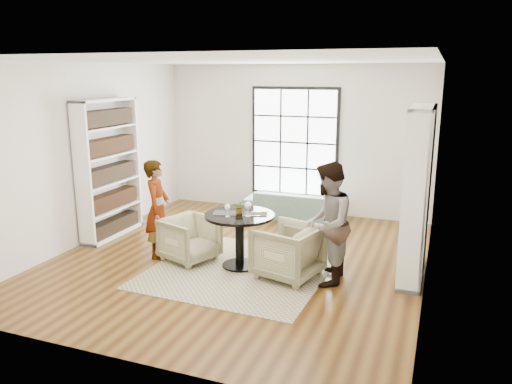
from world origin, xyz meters
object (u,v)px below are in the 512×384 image
at_px(wine_glass_right, 248,206).
at_px(person_left, 158,209).
at_px(armchair_right, 288,251).
at_px(person_right, 327,224).
at_px(wine_glass_left, 227,208).
at_px(armchair_left, 190,239).
at_px(sofa, 293,205).
at_px(flower_centerpiece, 240,207).
at_px(pedestal_table, 240,229).

bearing_deg(wine_glass_right, person_left, 178.32).
height_order(armchair_right, person_left, person_left).
xyz_separation_m(person_right, wine_glass_right, (-1.17, 0.04, 0.13)).
xyz_separation_m(person_right, wine_glass_left, (-1.44, -0.08, 0.11)).
height_order(armchair_left, wine_glass_left, wine_glass_left).
bearing_deg(armchair_right, sofa, -150.30).
height_order(armchair_left, person_left, person_left).
bearing_deg(person_left, sofa, -43.15).
distance_m(armchair_right, flower_centerpiece, 0.96).
distance_m(armchair_right, person_left, 2.19).
xyz_separation_m(armchair_right, person_right, (0.55, 0.00, 0.46)).
xyz_separation_m(wine_glass_left, wine_glass_right, (0.27, 0.12, 0.02)).
relative_size(person_left, flower_centerpiece, 7.68).
height_order(wine_glass_left, flower_centerpiece, flower_centerpiece).
xyz_separation_m(armchair_left, person_right, (2.15, -0.08, 0.50)).
xyz_separation_m(armchair_right, flower_centerpiece, (-0.79, 0.13, 0.54)).
bearing_deg(sofa, wine_glass_left, 87.33).
relative_size(sofa, armchair_left, 2.51).
xyz_separation_m(wine_glass_left, flower_centerpiece, (0.10, 0.21, -0.03)).
bearing_deg(flower_centerpiece, wine_glass_left, -115.44).
height_order(pedestal_table, wine_glass_left, wine_glass_left).
distance_m(person_left, person_right, 2.70).
relative_size(person_left, wine_glass_left, 8.28).
xyz_separation_m(armchair_left, flower_centerpiece, (0.81, 0.05, 0.58)).
bearing_deg(flower_centerpiece, wine_glass_right, -29.01).
height_order(sofa, flower_centerpiece, flower_centerpiece).
bearing_deg(pedestal_table, person_left, -179.23).
xyz_separation_m(person_left, wine_glass_right, (1.53, -0.04, 0.20)).
distance_m(pedestal_table, armchair_right, 0.81).
xyz_separation_m(armchair_left, wine_glass_right, (0.98, -0.04, 0.63)).
bearing_deg(person_right, pedestal_table, -98.16).
bearing_deg(pedestal_table, armchair_left, -178.71).
height_order(armchair_right, wine_glass_left, wine_glass_left).
xyz_separation_m(sofa, person_left, (-1.39, -2.75, 0.49)).
bearing_deg(sofa, person_right, 114.61).
height_order(person_right, flower_centerpiece, person_right).
height_order(wine_glass_left, wine_glass_right, wine_glass_right).
height_order(armchair_left, person_right, person_right).
distance_m(armchair_left, wine_glass_right, 1.17).
distance_m(pedestal_table, flower_centerpiece, 0.33).
height_order(armchair_right, person_right, person_right).
xyz_separation_m(person_right, flower_centerpiece, (-1.34, 0.13, 0.07)).
xyz_separation_m(armchair_left, armchair_right, (1.60, -0.08, 0.04)).
bearing_deg(person_left, flower_centerpiece, -104.37).
bearing_deg(flower_centerpiece, person_right, -5.57).
relative_size(armchair_left, flower_centerpiece, 3.75).
relative_size(pedestal_table, flower_centerpiece, 5.13).
bearing_deg(wine_glass_right, flower_centerpiece, 150.99).
relative_size(armchair_right, person_left, 0.55).
xyz_separation_m(sofa, person_right, (1.31, -2.83, 0.57)).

